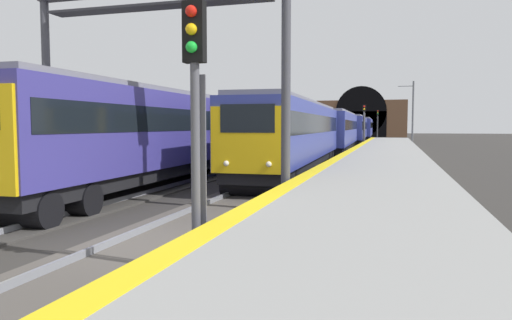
{
  "coord_description": "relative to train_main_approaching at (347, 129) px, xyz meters",
  "views": [
    {
      "loc": [
        -9.26,
        -5.13,
        2.66
      ],
      "look_at": [
        9.71,
        0.39,
        1.22
      ],
      "focal_mm": 33.41,
      "sensor_mm": 36.0,
      "label": 1
    }
  ],
  "objects": [
    {
      "name": "train_adjacent_platform",
      "position": [
        -25.15,
        4.59,
        0.15
      ],
      "size": [
        39.94,
        3.08,
        5.05
      ],
      "rotation": [
        0.0,
        0.0,
        3.16
      ],
      "color": "navy",
      "rests_on": "ground_plane"
    },
    {
      "name": "tunnel_portal",
      "position": [
        58.24,
        2.3,
        2.0
      ],
      "size": [
        2.74,
        20.29,
        11.57
      ],
      "color": "brown",
      "rests_on": "ground_plane"
    },
    {
      "name": "ground_plane",
      "position": [
        -44.74,
        0.0,
        -2.24
      ],
      "size": [
        320.0,
        320.0,
        0.0
      ],
      "primitive_type": "plane",
      "color": "#302D2B"
    },
    {
      "name": "catenary_mast_far",
      "position": [
        7.85,
        -7.22,
        1.9
      ],
      "size": [
        0.22,
        1.95,
        8.09
      ],
      "color": "#595B60",
      "rests_on": "ground_plane"
    },
    {
      "name": "train_main_approaching",
      "position": [
        0.0,
        0.0,
        0.0
      ],
      "size": [
        76.56,
        3.3,
        3.92
      ],
      "rotation": [
        0.0,
        0.0,
        3.17
      ],
      "color": "navy",
      "rests_on": "ground_plane"
    },
    {
      "name": "railway_signal_mid",
      "position": [
        1.31,
        -1.78,
        0.7
      ],
      "size": [
        0.39,
        0.38,
        5.0
      ],
      "rotation": [
        0.0,
        0.0,
        3.14
      ],
      "color": "#4C4C54",
      "rests_on": "ground_plane"
    },
    {
      "name": "platform_right",
      "position": [
        -44.74,
        -4.51,
        -1.72
      ],
      "size": [
        112.0,
        4.67,
        1.05
      ],
      "primitive_type": "cube",
      "color": "gray",
      "rests_on": "ground_plane"
    },
    {
      "name": "track_main_line",
      "position": [
        -44.74,
        0.0,
        -2.2
      ],
      "size": [
        160.0,
        2.91,
        0.21
      ],
      "color": "#4C4742",
      "rests_on": "ground_plane"
    },
    {
      "name": "railway_signal_far",
      "position": [
        45.84,
        -1.78,
        1.24
      ],
      "size": [
        0.39,
        0.38,
        5.8
      ],
      "rotation": [
        0.0,
        0.0,
        3.14
      ],
      "color": "#38383D",
      "rests_on": "ground_plane"
    },
    {
      "name": "platform_right_edge_strip",
      "position": [
        -44.74,
        -2.43,
        -1.19
      ],
      "size": [
        112.0,
        0.5,
        0.01
      ],
      "primitive_type": "cube",
      "color": "yellow",
      "rests_on": "platform_right"
    },
    {
      "name": "railway_signal_near",
      "position": [
        -46.29,
        -1.78,
        0.68
      ],
      "size": [
        0.39,
        0.38,
        4.79
      ],
      "rotation": [
        0.0,
        0.0,
        3.14
      ],
      "color": "#4C4C54",
      "rests_on": "ground_plane"
    },
    {
      "name": "overhead_signal_gantry",
      "position": [
        -39.96,
        2.3,
        3.25
      ],
      "size": [
        0.7,
        8.83,
        7.27
      ],
      "color": "#3F3F47",
      "rests_on": "ground_plane"
    }
  ]
}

